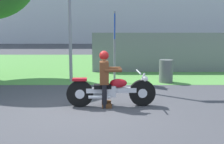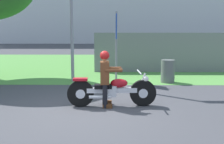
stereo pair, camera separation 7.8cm
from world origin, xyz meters
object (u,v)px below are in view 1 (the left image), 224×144
Objects in this scene: rider_lead at (106,74)px; sign_banner at (115,35)px; motorcycle_lead at (112,91)px; trash_can at (167,71)px.

sign_banner reaches higher than rider_lead.
rider_lead is at bearing 179.22° from motorcycle_lead.
rider_lead reaches higher than motorcycle_lead.
rider_lead is (-0.17, -0.01, 0.42)m from motorcycle_lead.
sign_banner is at bearing 84.93° from motorcycle_lead.
trash_can is 0.32× the size of sign_banner.
sign_banner is (0.27, 3.39, 0.90)m from rider_lead.
motorcycle_lead is 2.68× the size of trash_can.
rider_lead is 1.68× the size of trash_can.
rider_lead is at bearing -123.86° from trash_can.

